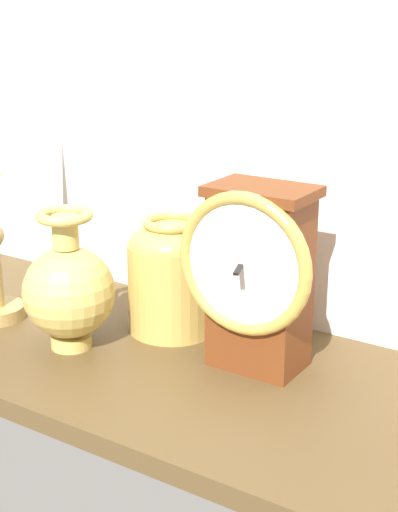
# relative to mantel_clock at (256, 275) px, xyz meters

# --- Properties ---
(ground_plane) EXTENTS (1.00, 0.36, 0.02)m
(ground_plane) POSITION_rel_mantel_clock_xyz_m (-0.07, -0.04, -0.13)
(ground_plane) COLOR brown
(back_wall) EXTENTS (1.20, 0.02, 0.65)m
(back_wall) POSITION_rel_mantel_clock_xyz_m (-0.07, 0.15, 0.21)
(back_wall) COLOR silver
(back_wall) RESTS_ON ground_plane
(mantel_clock) EXTENTS (0.17, 0.11, 0.22)m
(mantel_clock) POSITION_rel_mantel_clock_xyz_m (0.00, 0.00, 0.00)
(mantel_clock) COLOR #653014
(mantel_clock) RESTS_ON ground_plane
(brass_vase_bulbous) EXTENTS (0.11, 0.11, 0.18)m
(brass_vase_bulbous) POSITION_rel_mantel_clock_xyz_m (-0.22, -0.07, -0.04)
(brass_vase_bulbous) COLOR tan
(brass_vase_bulbous) RESTS_ON ground_plane
(brass_vase_jar) EXTENTS (0.12, 0.12, 0.15)m
(brass_vase_jar) POSITION_rel_mantel_clock_xyz_m (-0.15, 0.04, -0.04)
(brass_vase_jar) COLOR tan
(brass_vase_jar) RESTS_ON ground_plane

